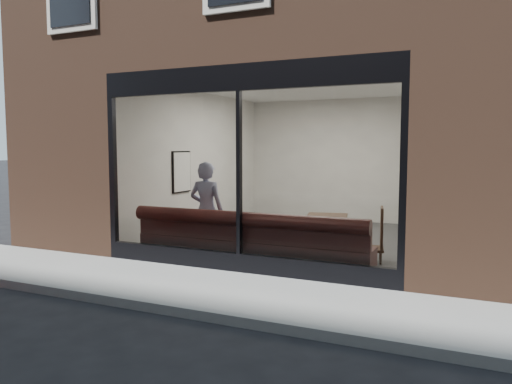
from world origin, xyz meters
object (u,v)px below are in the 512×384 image
at_px(banquette, 250,253).
at_px(cafe_chair_right, 370,249).
at_px(cafe_table_right, 327,216).
at_px(person, 206,210).
at_px(cafe_table_left, 184,212).

bearing_deg(banquette, cafe_chair_right, 32.72).
relative_size(banquette, cafe_table_right, 5.75).
bearing_deg(banquette, cafe_table_right, 50.18).
relative_size(person, cafe_table_right, 2.45).
distance_m(cafe_table_right, cafe_chair_right, 0.91).
bearing_deg(person, banquette, 161.18).
distance_m(cafe_table_left, cafe_chair_right, 3.41).
bearing_deg(person, cafe_table_left, -29.41).
xyz_separation_m(banquette, cafe_table_right, (0.95, 1.14, 0.52)).
bearing_deg(cafe_table_left, cafe_chair_right, 9.38).
height_order(person, cafe_table_left, person).
distance_m(banquette, cafe_chair_right, 2.03).
relative_size(cafe_table_left, cafe_table_right, 0.91).
relative_size(person, cafe_table_left, 2.69).
distance_m(banquette, cafe_table_right, 1.57).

